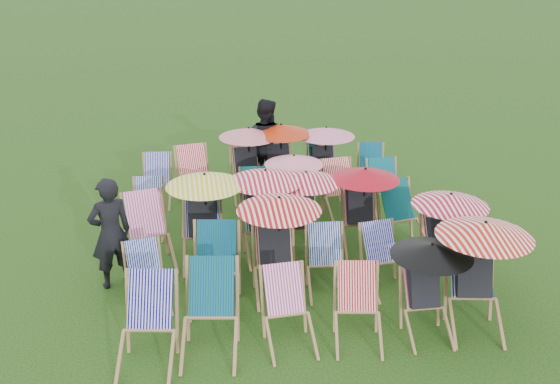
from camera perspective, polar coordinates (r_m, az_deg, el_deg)
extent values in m
plane|color=#15320B|center=(9.70, 0.55, -5.78)|extent=(100.00, 100.00, 0.00)
cube|color=#0E068E|center=(7.48, -11.78, -9.58)|extent=(0.58, 0.47, 0.62)
cube|color=#0A6C3D|center=(7.56, -6.28, -8.59)|extent=(0.60, 0.48, 0.64)
cube|color=#CF298E|center=(7.65, 0.36, -8.86)|extent=(0.48, 0.37, 0.55)
cube|color=red|center=(7.77, 7.03, -8.55)|extent=(0.52, 0.42, 0.55)
cube|color=#D12956|center=(8.01, 12.80, -8.27)|extent=(0.44, 0.33, 0.52)
cube|color=black|center=(7.97, 12.91, -8.44)|extent=(0.37, 0.39, 0.54)
sphere|color=tan|center=(7.91, 12.87, -6.34)|extent=(0.19, 0.19, 0.19)
cylinder|color=black|center=(7.85, 13.53, -7.03)|extent=(0.03, 0.03, 0.63)
cone|color=black|center=(7.71, 13.72, -5.15)|extent=(1.00, 1.00, 0.15)
cube|color=#0B0797|center=(8.27, 17.10, -6.87)|extent=(0.58, 0.47, 0.61)
cube|color=black|center=(8.23, 17.19, -7.06)|extent=(0.50, 0.52, 0.64)
sphere|color=tan|center=(8.16, 17.27, -4.64)|extent=(0.22, 0.22, 0.22)
cylinder|color=black|center=(8.08, 17.94, -5.45)|extent=(0.03, 0.03, 0.75)
cone|color=red|center=(7.93, 18.23, -3.26)|extent=(1.18, 1.18, 0.18)
cube|color=#071DA1|center=(8.58, -12.39, -6.11)|extent=(0.47, 0.38, 0.51)
cube|color=#085E36|center=(8.47, -5.84, -4.97)|extent=(0.59, 0.48, 0.64)
cube|color=red|center=(8.64, -0.57, -4.56)|extent=(0.52, 0.39, 0.60)
cube|color=black|center=(8.60, -0.53, -4.72)|extent=(0.44, 0.45, 0.63)
sphere|color=tan|center=(8.55, -0.62, -2.45)|extent=(0.22, 0.22, 0.22)
cylinder|color=black|center=(8.44, -0.08, -3.16)|extent=(0.03, 0.03, 0.73)
cone|color=red|center=(8.30, -0.08, -1.08)|extent=(1.15, 1.15, 0.18)
cube|color=navy|center=(8.74, 4.13, -4.75)|extent=(0.48, 0.38, 0.54)
cube|color=#0908A6|center=(8.89, 9.08, -4.54)|extent=(0.49, 0.39, 0.54)
cube|color=red|center=(9.25, 14.43, -3.73)|extent=(0.47, 0.35, 0.56)
cube|color=black|center=(9.21, 14.54, -3.86)|extent=(0.39, 0.41, 0.58)
sphere|color=tan|center=(9.16, 14.49, -1.88)|extent=(0.20, 0.20, 0.20)
cylinder|color=black|center=(9.09, 15.13, -2.48)|extent=(0.03, 0.03, 0.68)
cone|color=#BC0928|center=(8.97, 15.33, -0.68)|extent=(1.07, 1.07, 0.17)
cube|color=#F831A2|center=(9.61, -12.30, -1.94)|extent=(0.60, 0.49, 0.63)
cube|color=#070BA4|center=(9.50, -7.11, -2.14)|extent=(0.53, 0.40, 0.60)
cube|color=black|center=(9.45, -7.11, -2.28)|extent=(0.45, 0.46, 0.63)
sphere|color=tan|center=(9.41, -7.20, -0.19)|extent=(0.22, 0.22, 0.22)
cylinder|color=black|center=(9.30, -6.81, -0.82)|extent=(0.03, 0.03, 0.73)
cone|color=yellow|center=(9.17, -6.91, 1.09)|extent=(1.15, 1.15, 0.18)
cube|color=#07309D|center=(9.62, -1.79, -1.70)|extent=(0.51, 0.38, 0.59)
cube|color=black|center=(9.57, -1.73, -1.82)|extent=(0.43, 0.44, 0.62)
sphere|color=tan|center=(9.54, -1.87, 0.20)|extent=(0.22, 0.22, 0.22)
cylinder|color=black|center=(9.44, -1.34, -0.39)|extent=(0.03, 0.03, 0.72)
cone|color=red|center=(9.31, -1.36, 1.48)|extent=(1.13, 1.13, 0.18)
cube|color=#0B774B|center=(9.76, 1.86, -1.58)|extent=(0.49, 0.38, 0.55)
cube|color=black|center=(9.72, 1.94, -1.70)|extent=(0.42, 0.43, 0.58)
sphere|color=tan|center=(9.68, 1.80, 0.16)|extent=(0.20, 0.20, 0.20)
cylinder|color=black|center=(9.60, 2.35, -0.37)|extent=(0.03, 0.03, 0.68)
cone|color=#B70923|center=(9.48, 2.38, 1.35)|extent=(1.06, 1.06, 0.16)
cube|color=#D82B5F|center=(9.96, 7.22, -1.23)|extent=(0.50, 0.40, 0.55)
cube|color=black|center=(9.92, 7.26, -1.34)|extent=(0.43, 0.45, 0.58)
sphere|color=tan|center=(9.89, 7.25, 0.50)|extent=(0.20, 0.20, 0.20)
cylinder|color=black|center=(9.79, 7.71, -0.05)|extent=(0.03, 0.03, 0.68)
cone|color=#A90919|center=(9.68, 7.80, 1.64)|extent=(1.07, 1.07, 0.17)
cube|color=#096829|center=(10.13, 10.64, -0.72)|extent=(0.56, 0.45, 0.60)
cube|color=navy|center=(10.59, -11.93, -0.20)|extent=(0.48, 0.38, 0.53)
cube|color=#ED080A|center=(10.63, -7.48, 0.18)|extent=(0.48, 0.37, 0.53)
cube|color=#0A7039|center=(10.70, -2.24, 0.69)|extent=(0.49, 0.38, 0.56)
cube|color=red|center=(10.70, 0.92, 0.43)|extent=(0.45, 0.34, 0.51)
cube|color=black|center=(10.66, 0.95, 0.34)|extent=(0.38, 0.39, 0.54)
sphere|color=tan|center=(10.64, 0.90, 1.93)|extent=(0.19, 0.19, 0.19)
cylinder|color=black|center=(10.55, 1.28, 1.48)|extent=(0.03, 0.03, 0.63)
cone|color=pink|center=(10.45, 1.29, 2.95)|extent=(0.99, 0.99, 0.15)
cube|color=red|center=(11.00, 5.31, 1.43)|extent=(0.53, 0.41, 0.59)
cube|color=#0B743C|center=(11.23, 9.40, 1.52)|extent=(0.48, 0.36, 0.57)
cube|color=#070AA0|center=(11.74, -11.19, 2.16)|extent=(0.49, 0.38, 0.54)
cube|color=red|center=(11.66, -8.02, 2.69)|extent=(0.57, 0.45, 0.62)
cube|color=red|center=(11.78, -3.18, 2.85)|extent=(0.49, 0.36, 0.57)
cube|color=black|center=(11.74, -3.15, 2.77)|extent=(0.41, 0.42, 0.60)
sphere|color=tan|center=(11.73, -3.24, 4.38)|extent=(0.21, 0.21, 0.21)
cylinder|color=black|center=(11.62, -2.85, 3.95)|extent=(0.03, 0.03, 0.70)
cone|color=#D76D7C|center=(11.52, -2.88, 5.46)|extent=(1.10, 1.10, 0.17)
cube|color=#070E93|center=(11.89, -0.28, 3.14)|extent=(0.50, 0.37, 0.58)
cube|color=black|center=(11.85, -0.23, 3.06)|extent=(0.42, 0.43, 0.61)
sphere|color=tan|center=(11.84, -0.33, 4.68)|extent=(0.21, 0.21, 0.21)
cylinder|color=black|center=(11.73, 0.10, 4.25)|extent=(0.03, 0.03, 0.71)
cone|color=#B7280A|center=(11.64, 0.10, 5.78)|extent=(1.12, 1.12, 0.17)
cube|color=#096539|center=(11.94, 3.83, 3.02)|extent=(0.49, 0.38, 0.56)
cube|color=black|center=(11.90, 3.87, 2.94)|extent=(0.42, 0.43, 0.58)
sphere|color=tan|center=(11.89, 3.83, 4.49)|extent=(0.20, 0.20, 0.20)
cylinder|color=black|center=(11.79, 4.21, 4.06)|extent=(0.03, 0.03, 0.68)
cone|color=pink|center=(11.69, 4.25, 5.52)|extent=(1.07, 1.07, 0.17)
cube|color=#0A6E45|center=(12.30, 8.32, 3.18)|extent=(0.49, 0.40, 0.51)
imported|color=black|center=(8.86, -15.22, -3.66)|extent=(0.69, 0.57, 1.62)
imported|color=black|center=(11.99, -1.40, 4.44)|extent=(1.06, 0.99, 1.75)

